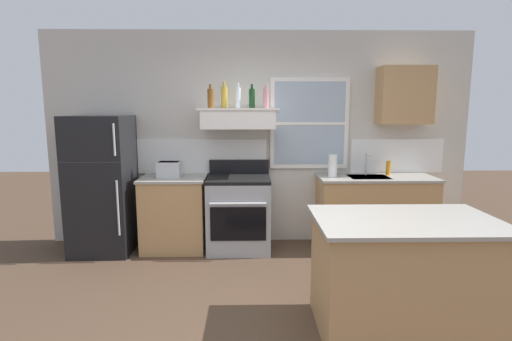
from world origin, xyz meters
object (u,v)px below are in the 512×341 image
Objects in this scene: paper_towel_roll at (333,166)px; dish_soap_bottle at (388,168)px; stove_range at (239,213)px; bottle_champagne_gold_foil at (224,97)px; toaster at (169,169)px; bottle_clear_tall at (238,97)px; bottle_dark_green_wine at (252,98)px; bottle_rose_pink at (266,98)px; bottle_amber_wine at (210,98)px; kitchen_island at (403,274)px; refrigerator at (102,185)px.

paper_towel_roll is 1.50× the size of dish_soap_bottle.
stove_range is 1.43m from bottle_champagne_gold_foil.
toaster is 0.98× the size of bottle_clear_tall.
bottle_rose_pink is at bearing -2.53° from bottle_dark_green_wine.
bottle_amber_wine is 0.50m from bottle_dark_green_wine.
bottle_dark_green_wine is at bearing 175.48° from paper_towel_roll.
bottle_clear_tall reaches higher than kitchen_island.
bottle_champagne_gold_foil reaches higher than refrigerator.
kitchen_island is (2.18, -1.88, -0.55)m from toaster.
stove_range is at bearing -12.01° from bottle_amber_wine.
refrigerator is at bearing -175.51° from bottle_clear_tall.
bottle_amber_wine is at bearing 167.99° from stove_range.
bottle_dark_green_wine is 0.20× the size of kitchen_island.
stove_range is at bearing -145.02° from bottle_dark_green_wine.
kitchen_island is (2.98, -1.81, -0.37)m from refrigerator.
bottle_amber_wine is at bearing 3.15° from toaster.
bottle_champagne_gold_foil is (-0.17, 0.15, 1.41)m from stove_range.
bottle_amber_wine is 2.90m from kitchen_island.
kitchen_island is at bearing -59.06° from bottle_dark_green_wine.
paper_towel_roll is 0.19× the size of kitchen_island.
bottle_amber_wine is at bearing 178.72° from paper_towel_roll.
bottle_clear_tall is (0.33, 0.04, 0.01)m from bottle_amber_wine.
dish_soap_bottle is 2.12m from kitchen_island.
stove_range is at bearing -178.15° from paper_towel_roll.
bottle_dark_green_wine is 1.01× the size of bottle_rose_pink.
bottle_clear_tall is (-0.00, 0.11, 1.41)m from stove_range.
bottle_clear_tall is 0.22× the size of kitchen_island.
bottle_clear_tall is at bearing -176.91° from bottle_dark_green_wine.
bottle_rose_pink is at bearing 3.77° from refrigerator.
bottle_clear_tall reaches higher than refrigerator.
bottle_champagne_gold_foil is 0.34m from bottle_dark_green_wine.
bottle_rose_pink reaches higher than dish_soap_bottle.
bottle_amber_wine is 0.89× the size of bottle_champagne_gold_foil.
bottle_amber_wine is at bearing -174.85° from bottle_dark_green_wine.
stove_range is at bearing -41.95° from bottle_champagne_gold_foil.
kitchen_island is at bearing -40.68° from toaster.
bottle_rose_pink is 1.56× the size of dish_soap_bottle.
bottle_dark_green_wine is at bearing 4.36° from refrigerator.
bottle_clear_tall reaches higher than bottle_amber_wine.
dish_soap_bottle is at bearing 4.18° from stove_range.
dish_soap_bottle is (1.88, 0.03, -0.87)m from bottle_clear_tall.
bottle_dark_green_wine reaches higher than refrigerator.
stove_range is 6.06× the size of dish_soap_bottle.
refrigerator reaches higher than stove_range.
bottle_champagne_gold_foil reaches higher than bottle_dark_green_wine.
bottle_rose_pink is at bearing 3.17° from toaster.
paper_towel_roll is at bearing -0.14° from toaster.
bottle_dark_green_wine is 1.29m from paper_towel_roll.
bottle_clear_tall is (0.17, -0.05, -0.01)m from bottle_champagne_gold_foil.
paper_towel_roll is (2.81, 0.06, 0.22)m from refrigerator.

